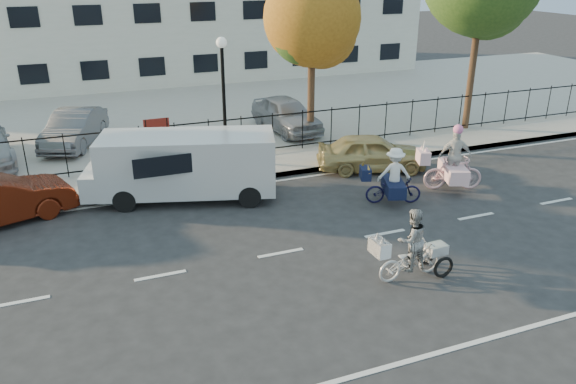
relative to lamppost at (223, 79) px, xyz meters
name	(u,v)px	position (x,y,z in m)	size (l,w,h in m)	color
ground	(281,253)	(-0.50, -6.80, -3.11)	(120.00, 120.00, 0.00)	#333334
road_markings	(281,253)	(-0.50, -6.80, -3.11)	(60.00, 9.52, 0.01)	silver
curb	(226,182)	(-0.50, -1.75, -3.04)	(60.00, 0.10, 0.15)	#A8A399
sidewalk	(218,171)	(-0.50, -0.70, -3.04)	(60.00, 2.20, 0.15)	#A8A399
parking_lot	(171,111)	(-0.50, 8.20, -3.04)	(60.00, 15.60, 0.15)	#A8A399
iron_fence	(209,140)	(-0.50, 0.40, -2.21)	(58.00, 0.06, 1.50)	black
building	(137,27)	(-0.50, 18.20, -0.11)	(34.00, 10.00, 6.00)	silver
lamppost	(223,79)	(0.00, 0.00, 0.00)	(0.36, 0.36, 4.33)	black
street_sign	(157,134)	(-2.35, 0.00, -1.70)	(0.85, 0.06, 1.80)	black
zebra_trike	(411,252)	(1.88, -8.94, -2.45)	(2.00, 0.77, 1.71)	silver
unicorn_bike	(453,166)	(6.07, -4.80, -2.32)	(2.17, 1.57, 2.14)	beige
bull_bike	(393,181)	(3.75, -5.06, -2.42)	(1.92, 1.36, 1.74)	black
white_van	(185,164)	(-1.95, -2.46, -2.00)	(6.07, 3.31, 2.01)	silver
gold_sedan	(372,152)	(4.59, -2.30, -2.47)	(1.52, 3.78, 1.29)	tan
lot_car_c	(74,128)	(-4.92, 3.96, -2.29)	(1.43, 4.11, 1.35)	#54575C
lot_car_d	(286,114)	(3.42, 2.92, -2.26)	(1.66, 4.14, 1.41)	#9A9BA1
tree_mid	(315,22)	(3.98, 1.39, 1.55)	(3.65, 3.63, 6.66)	#442D1D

